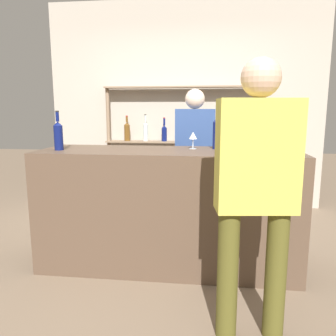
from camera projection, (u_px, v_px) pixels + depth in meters
name	position (u px, v px, depth m)	size (l,w,h in m)	color
ground_plane	(168.00, 263.00, 2.91)	(16.00, 16.00, 0.00)	#7A6651
bar_counter	(168.00, 208.00, 2.83)	(2.16, 0.68, 1.01)	brown
back_wall	(184.00, 106.00, 4.57)	(3.76, 0.12, 2.80)	#B2A899
back_shelf	(183.00, 128.00, 4.45)	(2.15, 0.18, 1.66)	#897056
counter_bottle_0	(285.00, 135.00, 2.52)	(0.09, 0.09, 0.37)	#0F1956
counter_bottle_1	(277.00, 135.00, 2.70)	(0.09, 0.09, 0.32)	silver
counter_bottle_2	(217.00, 133.00, 2.80)	(0.07, 0.07, 0.36)	#0F1956
counter_bottle_3	(58.00, 135.00, 2.72)	(0.07, 0.07, 0.33)	#0F1956
wine_glass	(193.00, 136.00, 2.82)	(0.07, 0.07, 0.15)	silver
server_behind_counter	(194.00, 151.00, 3.49)	(0.43, 0.21, 1.56)	#121C33
customer_right	(256.00, 182.00, 1.82)	(0.46, 0.24, 1.62)	brown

